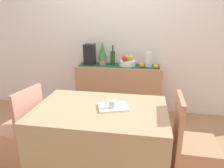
% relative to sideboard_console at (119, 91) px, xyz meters
% --- Properties ---
extents(ground_plane, '(6.40, 6.40, 0.02)m').
position_rel_sideboard_console_xyz_m(ground_plane, '(-0.05, -0.92, -0.43)').
color(ground_plane, '#A27750').
rests_on(ground_plane, ground).
extents(room_wall_rear, '(6.40, 0.06, 2.70)m').
position_rel_sideboard_console_xyz_m(room_wall_rear, '(-0.05, 0.26, 0.93)').
color(room_wall_rear, silver).
rests_on(room_wall_rear, ground).
extents(sideboard_console, '(1.33, 0.42, 0.84)m').
position_rel_sideboard_console_xyz_m(sideboard_console, '(0.00, 0.00, 0.00)').
color(sideboard_console, tan).
rests_on(sideboard_console, ground).
extents(table_runner, '(1.25, 0.32, 0.01)m').
position_rel_sideboard_console_xyz_m(table_runner, '(0.00, 0.00, 0.42)').
color(table_runner, '#17523B').
rests_on(table_runner, sideboard_console).
extents(fruit_bowl, '(0.25, 0.25, 0.08)m').
position_rel_sideboard_console_xyz_m(fruit_bowl, '(0.13, 0.00, 0.47)').
color(fruit_bowl, white).
rests_on(fruit_bowl, table_runner).
extents(apple_center, '(0.07, 0.07, 0.07)m').
position_rel_sideboard_console_xyz_m(apple_center, '(0.14, -0.01, 0.54)').
color(apple_center, '#83A431').
rests_on(apple_center, fruit_bowl).
extents(apple_upper, '(0.07, 0.07, 0.07)m').
position_rel_sideboard_console_xyz_m(apple_upper, '(0.11, 0.06, 0.54)').
color(apple_upper, gold).
rests_on(apple_upper, fruit_bowl).
extents(apple_right, '(0.08, 0.08, 0.08)m').
position_rel_sideboard_console_xyz_m(apple_right, '(0.09, -0.07, 0.55)').
color(apple_right, red).
rests_on(apple_right, fruit_bowl).
extents(apple_rear, '(0.08, 0.08, 0.08)m').
position_rel_sideboard_console_xyz_m(apple_rear, '(0.18, 0.05, 0.54)').
color(apple_rear, gold).
rests_on(apple_rear, fruit_bowl).
extents(wine_bottle, '(0.07, 0.07, 0.32)m').
position_rel_sideboard_console_xyz_m(wine_bottle, '(-0.10, 0.00, 0.54)').
color(wine_bottle, '#234214').
rests_on(wine_bottle, sideboard_console).
extents(coffee_maker, '(0.16, 0.18, 0.32)m').
position_rel_sideboard_console_xyz_m(coffee_maker, '(-0.47, 0.00, 0.58)').
color(coffee_maker, black).
rests_on(coffee_maker, sideboard_console).
extents(ceramic_vase, '(0.10, 0.10, 0.23)m').
position_rel_sideboard_console_xyz_m(ceramic_vase, '(0.46, 0.00, 0.53)').
color(ceramic_vase, silver).
rests_on(ceramic_vase, sideboard_console).
extents(potted_plant, '(0.14, 0.14, 0.37)m').
position_rel_sideboard_console_xyz_m(potted_plant, '(-0.26, 0.00, 0.62)').
color(potted_plant, tan).
rests_on(potted_plant, sideboard_console).
extents(orange_loose_near_bowl, '(0.07, 0.07, 0.07)m').
position_rel_sideboard_console_xyz_m(orange_loose_near_bowl, '(0.56, -0.11, 0.46)').
color(orange_loose_near_bowl, orange).
rests_on(orange_loose_near_bowl, sideboard_console).
extents(orange_loose_end, '(0.08, 0.08, 0.08)m').
position_rel_sideboard_console_xyz_m(orange_loose_end, '(0.36, -0.09, 0.46)').
color(orange_loose_end, orange).
rests_on(orange_loose_end, sideboard_console).
extents(dining_table, '(1.28, 0.84, 0.74)m').
position_rel_sideboard_console_xyz_m(dining_table, '(0.00, -1.37, -0.05)').
color(dining_table, tan).
rests_on(dining_table, ground).
extents(open_book, '(0.33, 0.29, 0.02)m').
position_rel_sideboard_console_xyz_m(open_book, '(0.12, -1.34, 0.33)').
color(open_book, white).
rests_on(open_book, dining_table).
extents(coffee_cup, '(0.07, 0.07, 0.09)m').
position_rel_sideboard_console_xyz_m(coffee_cup, '(0.12, -1.38, 0.37)').
color(coffee_cup, silver).
rests_on(coffee_cup, dining_table).
extents(chair_near_window, '(0.47, 0.47, 0.90)m').
position_rel_sideboard_console_xyz_m(chair_near_window, '(-0.90, -1.37, -0.15)').
color(chair_near_window, tan).
rests_on(chair_near_window, ground).
extents(chair_by_corner, '(0.41, 0.41, 0.90)m').
position_rel_sideboard_console_xyz_m(chair_by_corner, '(0.91, -1.37, -0.15)').
color(chair_by_corner, tan).
rests_on(chair_by_corner, ground).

